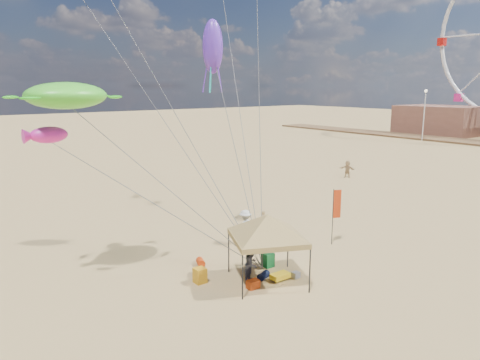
{
  "coord_description": "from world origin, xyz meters",
  "views": [
    {
      "loc": [
        -14.14,
        -15.62,
        8.81
      ],
      "look_at": [
        0.0,
        3.0,
        4.0
      ],
      "focal_mm": 34.34,
      "sensor_mm": 36.0,
      "label": 1
    }
  ],
  "objects_px": {
    "cooler_blue": "(269,248)",
    "person_far_c": "(347,169)",
    "beach_cart": "(280,276)",
    "person_near_c": "(245,226)",
    "cooler_red": "(253,284)",
    "chair_green": "(268,260)",
    "lamp_north": "(425,107)",
    "person_near_b": "(251,264)",
    "canopy_tent": "(268,217)",
    "chair_yellow": "(200,275)",
    "feather_flag": "(336,208)",
    "person_near_a": "(263,222)"
  },
  "relations": [
    {
      "from": "person_far_c",
      "to": "canopy_tent",
      "type": "bearing_deg",
      "value": -75.45
    },
    {
      "from": "canopy_tent",
      "to": "person_near_b",
      "type": "height_order",
      "value": "canopy_tent"
    },
    {
      "from": "chair_green",
      "to": "cooler_red",
      "type": "bearing_deg",
      "value": -144.97
    },
    {
      "from": "cooler_blue",
      "to": "lamp_north",
      "type": "xyz_separation_m",
      "value": [
        53.63,
        23.77,
        5.33
      ]
    },
    {
      "from": "beach_cart",
      "to": "person_near_c",
      "type": "distance_m",
      "value": 5.45
    },
    {
      "from": "canopy_tent",
      "to": "chair_green",
      "type": "height_order",
      "value": "canopy_tent"
    },
    {
      "from": "canopy_tent",
      "to": "person_far_c",
      "type": "distance_m",
      "value": 26.19
    },
    {
      "from": "feather_flag",
      "to": "person_near_b",
      "type": "distance_m",
      "value": 7.06
    },
    {
      "from": "cooler_red",
      "to": "cooler_blue",
      "type": "bearing_deg",
      "value": 40.87
    },
    {
      "from": "feather_flag",
      "to": "person_near_a",
      "type": "xyz_separation_m",
      "value": [
        -2.12,
        3.8,
        -1.37
      ]
    },
    {
      "from": "chair_green",
      "to": "person_near_b",
      "type": "bearing_deg",
      "value": -154.19
    },
    {
      "from": "feather_flag",
      "to": "chair_yellow",
      "type": "height_order",
      "value": "feather_flag"
    },
    {
      "from": "cooler_red",
      "to": "beach_cart",
      "type": "height_order",
      "value": "cooler_red"
    },
    {
      "from": "person_near_c",
      "to": "person_far_c",
      "type": "distance_m",
      "value": 21.59
    },
    {
      "from": "person_near_a",
      "to": "person_far_c",
      "type": "xyz_separation_m",
      "value": [
        17.87,
        8.44,
        0.07
      ]
    },
    {
      "from": "chair_yellow",
      "to": "person_near_c",
      "type": "distance_m",
      "value": 5.89
    },
    {
      "from": "feather_flag",
      "to": "cooler_blue",
      "type": "distance_m",
      "value": 4.44
    },
    {
      "from": "cooler_blue",
      "to": "beach_cart",
      "type": "relative_size",
      "value": 0.6
    },
    {
      "from": "person_near_a",
      "to": "canopy_tent",
      "type": "bearing_deg",
      "value": 55.99
    },
    {
      "from": "person_far_c",
      "to": "lamp_north",
      "type": "xyz_separation_m",
      "value": [
        34.14,
        12.9,
        4.68
      ]
    },
    {
      "from": "cooler_red",
      "to": "person_near_c",
      "type": "distance_m",
      "value": 6.11
    },
    {
      "from": "chair_yellow",
      "to": "lamp_north",
      "type": "height_order",
      "value": "lamp_north"
    },
    {
      "from": "chair_yellow",
      "to": "person_far_c",
      "type": "bearing_deg",
      "value": 26.07
    },
    {
      "from": "canopy_tent",
      "to": "beach_cart",
      "type": "height_order",
      "value": "canopy_tent"
    },
    {
      "from": "cooler_blue",
      "to": "person_far_c",
      "type": "height_order",
      "value": "person_far_c"
    },
    {
      "from": "person_far_c",
      "to": "lamp_north",
      "type": "bearing_deg",
      "value": 93.27
    },
    {
      "from": "cooler_red",
      "to": "beach_cart",
      "type": "xyz_separation_m",
      "value": [
        1.56,
        -0.06,
        0.01
      ]
    },
    {
      "from": "person_near_c",
      "to": "person_far_c",
      "type": "xyz_separation_m",
      "value": [
        19.64,
        8.98,
        -0.12
      ]
    },
    {
      "from": "person_near_a",
      "to": "lamp_north",
      "type": "relative_size",
      "value": 0.19
    },
    {
      "from": "person_near_b",
      "to": "person_far_c",
      "type": "relative_size",
      "value": 0.97
    },
    {
      "from": "person_near_b",
      "to": "person_far_c",
      "type": "xyz_separation_m",
      "value": [
        22.61,
        13.28,
        0.03
      ]
    },
    {
      "from": "feather_flag",
      "to": "person_near_a",
      "type": "distance_m",
      "value": 4.56
    },
    {
      "from": "feather_flag",
      "to": "person_far_c",
      "type": "bearing_deg",
      "value": 37.85
    },
    {
      "from": "person_near_c",
      "to": "chair_green",
      "type": "bearing_deg",
      "value": 58.13
    },
    {
      "from": "feather_flag",
      "to": "person_near_c",
      "type": "bearing_deg",
      "value": 140.03
    },
    {
      "from": "person_near_c",
      "to": "chair_yellow",
      "type": "bearing_deg",
      "value": 19.91
    },
    {
      "from": "beach_cart",
      "to": "person_near_b",
      "type": "distance_m",
      "value": 1.46
    },
    {
      "from": "canopy_tent",
      "to": "beach_cart",
      "type": "distance_m",
      "value": 2.96
    },
    {
      "from": "person_near_b",
      "to": "person_near_c",
      "type": "relative_size",
      "value": 0.84
    },
    {
      "from": "person_near_b",
      "to": "feather_flag",
      "type": "bearing_deg",
      "value": -18.03
    },
    {
      "from": "chair_yellow",
      "to": "person_far_c",
      "type": "relative_size",
      "value": 0.42
    },
    {
      "from": "cooler_red",
      "to": "chair_green",
      "type": "bearing_deg",
      "value": 35.03
    },
    {
      "from": "person_near_b",
      "to": "cooler_blue",
      "type": "bearing_deg",
      "value": 11.01
    },
    {
      "from": "person_near_a",
      "to": "person_near_c",
      "type": "relative_size",
      "value": 0.8
    },
    {
      "from": "canopy_tent",
      "to": "cooler_blue",
      "type": "height_order",
      "value": "canopy_tent"
    },
    {
      "from": "chair_green",
      "to": "person_near_a",
      "type": "distance_m",
      "value": 5.06
    },
    {
      "from": "chair_yellow",
      "to": "beach_cart",
      "type": "xyz_separation_m",
      "value": [
        3.11,
        -1.99,
        -0.15
      ]
    },
    {
      "from": "chair_yellow",
      "to": "person_near_a",
      "type": "relative_size",
      "value": 0.46
    },
    {
      "from": "feather_flag",
      "to": "person_far_c",
      "type": "relative_size",
      "value": 1.91
    },
    {
      "from": "person_far_c",
      "to": "chair_yellow",
      "type": "bearing_deg",
      "value": -81.36
    }
  ]
}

